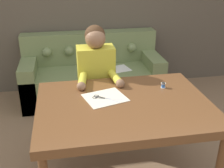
{
  "coord_description": "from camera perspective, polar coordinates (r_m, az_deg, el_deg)",
  "views": [
    {
      "loc": [
        -0.38,
        -1.94,
        1.82
      ],
      "look_at": [
        -0.0,
        0.14,
        0.86
      ],
      "focal_mm": 45.0,
      "sensor_mm": 36.0,
      "label": 1
    }
  ],
  "objects": [
    {
      "name": "couch",
      "position": [
        3.93,
        -4.07,
        1.79
      ],
      "size": [
        1.87,
        0.77,
        0.88
      ],
      "color": "olive",
      "rests_on": "ground_plane"
    },
    {
      "name": "pattern_paper_main",
      "position": [
        2.32,
        -1.41,
        -2.79
      ],
      "size": [
        0.39,
        0.36,
        0.0
      ],
      "color": "beige",
      "rests_on": "dining_table"
    },
    {
      "name": "scissors",
      "position": [
        2.31,
        -2.03,
        -2.87
      ],
      "size": [
        0.24,
        0.17,
        0.01
      ],
      "color": "silver",
      "rests_on": "dining_table"
    },
    {
      "name": "person",
      "position": [
        2.86,
        -3.18,
        -0.47
      ],
      "size": [
        0.43,
        0.55,
        1.25
      ],
      "color": "#33281E",
      "rests_on": "ground_plane"
    },
    {
      "name": "thread_spool",
      "position": [
        2.53,
        10.37,
        -0.27
      ],
      "size": [
        0.04,
        0.04,
        0.05
      ],
      "color": "#3366B2",
      "rests_on": "dining_table"
    },
    {
      "name": "dining_table",
      "position": [
        2.28,
        2.47,
        -5.34
      ],
      "size": [
        1.38,
        1.03,
        0.76
      ],
      "color": "brown",
      "rests_on": "ground_plane"
    }
  ]
}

